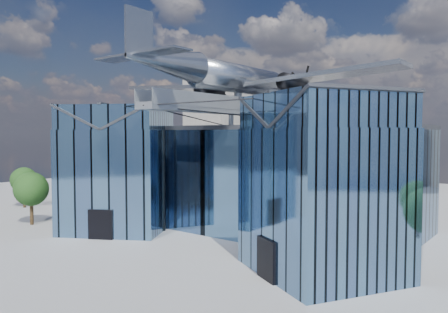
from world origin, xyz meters
The scene contains 5 objects.
ground_plane centered at (0.00, 0.00, 0.00)m, with size 120.00×120.00×0.00m, color gray.
museum centered at (0.00, 5.82, 5.54)m, with size 32.88×24.50×17.60m.
bg_towers centered at (1.45, 50.49, 10.01)m, with size 77.00×24.50×26.00m.
tree_plaza_w centered at (-19.07, -5.04, 3.59)m, with size 3.62×3.62×5.30m.
tree_side_w centered at (-29.67, -0.33, 3.38)m, with size 3.85×3.85×5.00m.
Camera 1 is at (22.98, -27.28, 9.15)m, focal length 35.00 mm.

